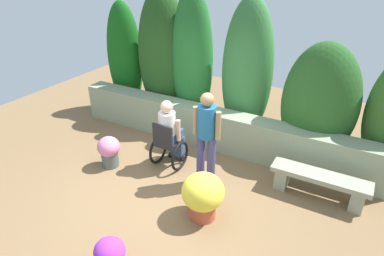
{
  "coord_description": "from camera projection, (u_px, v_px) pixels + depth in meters",
  "views": [
    {
      "loc": [
        2.53,
        -3.62,
        3.57
      ],
      "look_at": [
        0.0,
        0.89,
        0.85
      ],
      "focal_mm": 31.22,
      "sensor_mm": 36.0,
      "label": 1
    }
  ],
  "objects": [
    {
      "name": "stone_retaining_wall",
      "position": [
        215.0,
        129.0,
        6.78
      ],
      "size": [
        6.43,
        0.43,
        0.8
      ],
      "primitive_type": "cube",
      "color": "gray",
      "rests_on": "ground"
    },
    {
      "name": "flower_pot_purple_near",
      "position": [
        109.0,
        150.0,
        6.16
      ],
      "size": [
        0.41,
        0.41,
        0.6
      ],
      "color": "#505A5B",
      "rests_on": "ground"
    },
    {
      "name": "person_standing_companion",
      "position": [
        206.0,
        134.0,
        5.39
      ],
      "size": [
        0.49,
        0.3,
        1.69
      ],
      "rotation": [
        0.0,
        0.0,
        -0.18
      ],
      "color": "#423F74",
      "rests_on": "ground"
    },
    {
      "name": "hedge_backdrop",
      "position": [
        235.0,
        77.0,
        6.77
      ],
      "size": [
        6.95,
        1.07,
        3.07
      ],
      "color": "#155B18",
      "rests_on": "ground"
    },
    {
      "name": "flower_pot_red_accent",
      "position": [
        203.0,
        195.0,
        4.92
      ],
      "size": [
        0.64,
        0.64,
        0.75
      ],
      "color": "#B75135",
      "rests_on": "ground"
    },
    {
      "name": "ground_plane",
      "position": [
        166.0,
        195.0,
        5.55
      ],
      "size": [
        11.64,
        11.64,
        0.0
      ],
      "primitive_type": "plane",
      "color": "brown"
    },
    {
      "name": "stone_bench",
      "position": [
        319.0,
        182.0,
        5.38
      ],
      "size": [
        1.54,
        0.37,
        0.44
      ],
      "rotation": [
        0.0,
        0.0,
        -0.06
      ],
      "color": "gray",
      "rests_on": "ground"
    },
    {
      "name": "person_in_wheelchair",
      "position": [
        169.0,
        136.0,
        6.06
      ],
      "size": [
        0.53,
        0.66,
        1.33
      ],
      "rotation": [
        0.0,
        0.0,
        -0.02
      ],
      "color": "black",
      "rests_on": "ground"
    },
    {
      "name": "flower_pot_terracotta_by_wall",
      "position": [
        110.0,
        254.0,
        4.1
      ],
      "size": [
        0.39,
        0.39,
        0.51
      ],
      "color": "#C1572D",
      "rests_on": "ground"
    }
  ]
}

